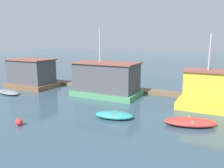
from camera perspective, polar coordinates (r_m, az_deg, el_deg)
The scene contains 11 objects.
ground_plane at distance 21.84m, azimuth 1.18°, elevation -3.15°, with size 200.00×200.00×0.00m, color #385160.
dock_walkway at distance 24.27m, azimuth 3.99°, elevation -1.36°, with size 33.80×1.53×0.30m, color brown.
houseboat_brown at distance 27.48m, azimuth -20.30°, elevation 2.51°, with size 5.60×3.69×3.35m.
houseboat_green at distance 21.78m, azimuth -1.43°, elevation 1.19°, with size 6.59×3.78×6.56m.
houseboat_yellow at distance 19.19m, azimuth 25.24°, elevation -1.84°, with size 5.60×3.24×5.98m.
dinghy_grey at distance 25.18m, azimuth -25.41°, elevation -1.90°, with size 3.56×2.06×0.36m.
dinghy_teal at distance 15.60m, azimuth 0.59°, elevation -8.13°, with size 2.97×1.98×0.47m.
dinghy_red at distance 15.18m, azimuth 19.79°, elevation -9.32°, with size 3.62×2.48×0.50m.
mooring_post_centre at distance 21.38m, azimuth 26.55°, elevation -2.51°, with size 0.31×0.31×1.56m, color brown.
mooring_post_far_left at distance 24.14m, azimuth -1.86°, elevation 0.80°, with size 0.31×0.31×2.12m, color #846B4C.
buoy_red at distance 15.53m, azimuth -23.10°, elevation -9.17°, with size 0.46×0.46×0.46m, color red.
Camera 1 is at (9.07, -19.12, 5.38)m, focal length 35.00 mm.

